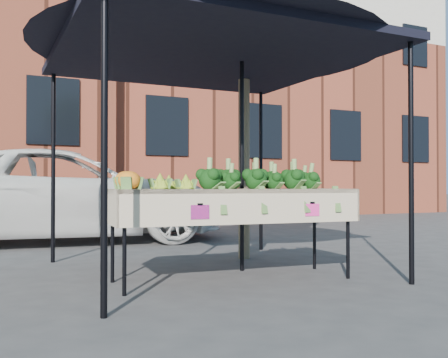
% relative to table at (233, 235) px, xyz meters
% --- Properties ---
extents(ground, '(90.00, 90.00, 0.00)m').
position_rel_table_xyz_m(ground, '(-0.23, 0.13, -0.45)').
color(ground, '#343437').
extents(table, '(2.45, 0.97, 0.90)m').
position_rel_table_xyz_m(table, '(0.00, 0.00, 0.00)').
color(table, '#C3B197').
rests_on(table, ground).
extents(canopy, '(3.16, 3.16, 2.74)m').
position_rel_table_xyz_m(canopy, '(-0.00, 0.56, 0.92)').
color(canopy, black).
rests_on(canopy, ground).
extents(broccoli_heap, '(1.47, 0.57, 0.27)m').
position_rel_table_xyz_m(broccoli_heap, '(0.32, 0.03, 0.58)').
color(broccoli_heap, black).
rests_on(broccoli_heap, table).
extents(romanesco_cluster, '(0.43, 0.47, 0.20)m').
position_rel_table_xyz_m(romanesco_cluster, '(-0.67, -0.01, 0.55)').
color(romanesco_cluster, '#95A72E').
rests_on(romanesco_cluster, table).
extents(cauliflower_pair, '(0.23, 0.43, 0.18)m').
position_rel_table_xyz_m(cauliflower_pair, '(-1.04, 0.07, 0.54)').
color(cauliflower_pair, orange).
rests_on(cauliflower_pair, table).
extents(vehicle, '(1.75, 2.67, 5.51)m').
position_rel_table_xyz_m(vehicle, '(-0.97, 4.42, 2.31)').
color(vehicle, white).
rests_on(vehicle, ground).
extents(street_tree, '(2.15, 2.15, 4.23)m').
position_rel_table_xyz_m(street_tree, '(0.81, 1.31, 1.67)').
color(street_tree, '#1E4C14').
rests_on(street_tree, ground).
extents(building_right, '(12.00, 8.00, 8.50)m').
position_rel_table_xyz_m(building_right, '(6.77, 12.63, 3.80)').
color(building_right, brown).
rests_on(building_right, ground).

